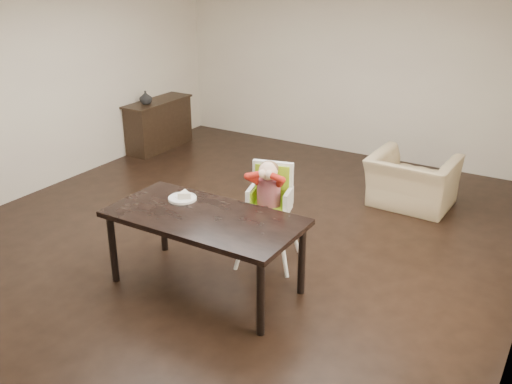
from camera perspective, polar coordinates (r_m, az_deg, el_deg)
ground at (r=6.42m, az=-2.46°, el=-4.60°), size 7.00×7.00×0.00m
room_walls at (r=5.81m, az=-2.77°, el=11.88°), size 6.02×7.02×2.71m
dining_table at (r=5.24m, az=-5.19°, el=-3.13°), size 1.80×0.90×0.75m
high_chair at (r=5.65m, az=1.34°, el=0.09°), size 0.56×0.56×1.09m
plate at (r=5.54m, az=-7.30°, el=-0.50°), size 0.32×0.32×0.08m
armchair at (r=7.33m, az=15.41°, el=1.85°), size 1.03×0.69×0.88m
sideboard at (r=9.42m, az=-9.68°, el=6.68°), size 0.44×1.26×0.79m
vase at (r=9.10m, az=-10.97°, el=9.24°), size 0.25×0.26×0.20m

